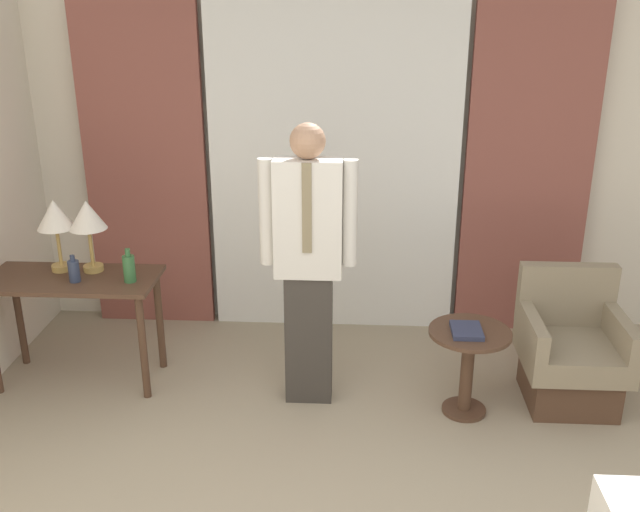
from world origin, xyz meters
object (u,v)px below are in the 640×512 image
at_px(bottle_near_edge, 129,268).
at_px(side_table, 468,357).
at_px(person, 308,256).
at_px(armchair, 570,355).
at_px(bottle_by_lamp, 74,271).
at_px(table_lamp_left, 55,218).
at_px(table_lamp_right, 88,218).
at_px(book, 467,331).
at_px(desk, 74,295).

relative_size(bottle_near_edge, side_table, 0.39).
distance_m(bottle_near_edge, side_table, 2.20).
height_order(person, armchair, person).
xyz_separation_m(bottle_near_edge, bottle_by_lamp, (-0.35, -0.02, -0.02)).
height_order(table_lamp_left, table_lamp_right, same).
distance_m(table_lamp_right, armchair, 3.23).
bearing_deg(table_lamp_right, book, -9.65).
bearing_deg(side_table, book, -132.49).
distance_m(bottle_near_edge, bottle_by_lamp, 0.35).
bearing_deg(bottle_near_edge, bottle_by_lamp, -176.96).
distance_m(desk, bottle_by_lamp, 0.22).
distance_m(table_lamp_left, bottle_by_lamp, 0.38).
height_order(desk, bottle_by_lamp, bottle_by_lamp).
distance_m(table_lamp_left, side_table, 2.78).
bearing_deg(table_lamp_right, side_table, -8.87).
relative_size(bottle_near_edge, bottle_by_lamp, 1.25).
relative_size(person, book, 7.86).
xyz_separation_m(desk, table_lamp_right, (0.11, 0.12, 0.49)).
distance_m(table_lamp_left, book, 2.71).
bearing_deg(bottle_near_edge, side_table, -5.67).
relative_size(table_lamp_right, armchair, 0.57).
height_order(table_lamp_left, bottle_near_edge, table_lamp_left).
xyz_separation_m(bottle_by_lamp, book, (2.47, -0.22, -0.24)).
distance_m(bottle_by_lamp, book, 2.49).
height_order(desk, person, person).
xyz_separation_m(table_lamp_left, person, (1.67, -0.27, -0.13)).
xyz_separation_m(table_lamp_left, bottle_near_edge, (0.51, -0.17, -0.27)).
bearing_deg(book, desk, 173.42).
bearing_deg(person, desk, 174.56).
bearing_deg(side_table, armchair, 15.94).
bearing_deg(person, book, -8.41).
distance_m(person, book, 1.06).
distance_m(table_lamp_right, side_table, 2.58).
height_order(desk, table_lamp_left, table_lamp_left).
relative_size(desk, table_lamp_right, 2.30).
relative_size(person, armchair, 2.12).
xyz_separation_m(bottle_near_edge, side_table, (2.14, -0.21, -0.46)).
relative_size(bottle_near_edge, armchair, 0.26).
bearing_deg(table_lamp_right, desk, -131.89).
relative_size(table_lamp_right, book, 2.12).
distance_m(bottle_by_lamp, side_table, 2.54).
relative_size(desk, table_lamp_left, 2.30).
bearing_deg(table_lamp_left, table_lamp_right, 0.00).
xyz_separation_m(table_lamp_left, side_table, (2.66, -0.38, -0.73)).
height_order(table_lamp_right, bottle_by_lamp, table_lamp_right).
distance_m(desk, bottle_near_edge, 0.46).
bearing_deg(desk, table_lamp_left, 131.89).
bearing_deg(table_lamp_left, side_table, -8.16).
distance_m(bottle_by_lamp, armchair, 3.21).
bearing_deg(bottle_by_lamp, bottle_near_edge, 3.04).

